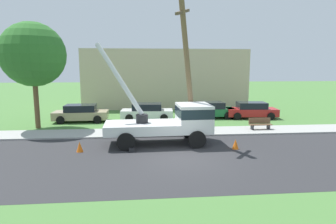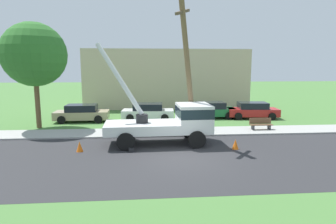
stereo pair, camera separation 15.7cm
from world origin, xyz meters
name	(u,v)px [view 1 (the left image)]	position (x,y,z in m)	size (l,w,h in m)	color
ground_plane	(164,117)	(0.00, 12.00, 0.00)	(120.00, 120.00, 0.00)	#477538
road_asphalt	(183,158)	(0.00, 0.00, 0.00)	(80.00, 8.84, 0.01)	#2B2B2D
sidewalk_strip	(171,132)	(0.00, 5.68, 0.05)	(80.00, 2.52, 0.10)	#9E9E99
utility_truck	(172,120)	(-0.25, 2.86, 1.41)	(6.83, 3.21, 5.98)	silver
leaning_utility_pole	(188,68)	(0.80, 3.83, 4.50)	(1.83, 2.81, 8.76)	brown
traffic_cone_ahead	(235,144)	(3.15, 1.33, 0.28)	(0.36, 0.36, 0.56)	orange
traffic_cone_behind	(80,147)	(-5.41, 1.56, 0.28)	(0.36, 0.36, 0.56)	orange
parked_sedan_tan	(81,113)	(-7.11, 10.41, 0.71)	(4.43, 2.06, 1.42)	tan
parked_sedan_white	(147,112)	(-1.59, 10.73, 0.71)	(4.51, 2.21, 1.42)	silver
parked_sedan_green	(209,110)	(4.00, 11.19, 0.71)	(4.40, 2.02, 1.42)	#1E6638
parked_sedan_red	(251,110)	(7.70, 10.72, 0.71)	(4.55, 2.28, 1.42)	#B21E1E
park_bench	(260,124)	(6.42, 5.74, 0.46)	(1.60, 0.45, 0.90)	brown
roadside_tree_near	(33,55)	(-9.80, 8.10, 5.40)	(4.63, 4.63, 7.74)	brown
lowrise_building_backdrop	(165,78)	(0.66, 19.63, 3.20)	(18.00, 6.00, 6.40)	#C6B293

